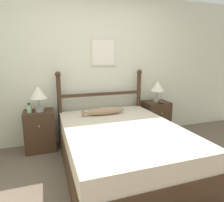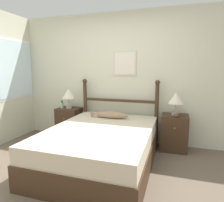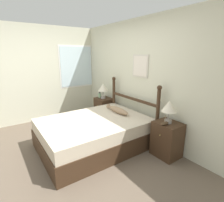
{
  "view_description": "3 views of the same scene",
  "coord_description": "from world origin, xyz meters",
  "px_view_note": "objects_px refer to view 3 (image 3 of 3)",
  "views": [
    {
      "loc": [
        -0.91,
        -1.78,
        1.48
      ],
      "look_at": [
        0.06,
        1.05,
        0.82
      ],
      "focal_mm": 32.0,
      "sensor_mm": 36.0,
      "label": 1
    },
    {
      "loc": [
        1.09,
        -2.15,
        1.46
      ],
      "look_at": [
        0.08,
        0.98,
        0.93
      ],
      "focal_mm": 32.0,
      "sensor_mm": 36.0,
      "label": 2
    },
    {
      "loc": [
        2.88,
        -0.98,
        1.83
      ],
      "look_at": [
        0.04,
        1.0,
        0.88
      ],
      "focal_mm": 28.0,
      "sensor_mm": 36.0,
      "label": 3
    }
  ],
  "objects_px": {
    "table_lamp_left": "(103,88)",
    "table_lamp_right": "(169,107)",
    "nightstand_right": "(167,139)",
    "bottle": "(100,95)",
    "model_boat": "(165,123)",
    "fish_pillow": "(118,110)",
    "nightstand_left": "(104,109)",
    "bed": "(94,133)"
  },
  "relations": [
    {
      "from": "nightstand_left",
      "to": "nightstand_right",
      "type": "relative_size",
      "value": 1.0
    },
    {
      "from": "nightstand_left",
      "to": "fish_pillow",
      "type": "distance_m",
      "value": 1.09
    },
    {
      "from": "model_boat",
      "to": "nightstand_right",
      "type": "bearing_deg",
      "value": 97.49
    },
    {
      "from": "nightstand_left",
      "to": "nightstand_right",
      "type": "bearing_deg",
      "value": 0.0
    },
    {
      "from": "bed",
      "to": "fish_pillow",
      "type": "bearing_deg",
      "value": 95.44
    },
    {
      "from": "fish_pillow",
      "to": "table_lamp_left",
      "type": "bearing_deg",
      "value": 165.92
    },
    {
      "from": "bed",
      "to": "bottle",
      "type": "bearing_deg",
      "value": 144.45
    },
    {
      "from": "bottle",
      "to": "table_lamp_left",
      "type": "bearing_deg",
      "value": 8.4
    },
    {
      "from": "nightstand_left",
      "to": "fish_pillow",
      "type": "bearing_deg",
      "value": -15.37
    },
    {
      "from": "bed",
      "to": "nightstand_right",
      "type": "bearing_deg",
      "value": 40.32
    },
    {
      "from": "bed",
      "to": "table_lamp_right",
      "type": "distance_m",
      "value": 1.53
    },
    {
      "from": "bottle",
      "to": "model_boat",
      "type": "relative_size",
      "value": 0.88
    },
    {
      "from": "table_lamp_left",
      "to": "fish_pillow",
      "type": "height_order",
      "value": "table_lamp_left"
    },
    {
      "from": "nightstand_left",
      "to": "table_lamp_left",
      "type": "relative_size",
      "value": 1.59
    },
    {
      "from": "bed",
      "to": "table_lamp_right",
      "type": "relative_size",
      "value": 5.09
    },
    {
      "from": "table_lamp_left",
      "to": "bottle",
      "type": "bearing_deg",
      "value": -171.6
    },
    {
      "from": "nightstand_right",
      "to": "table_lamp_right",
      "type": "distance_m",
      "value": 0.61
    },
    {
      "from": "nightstand_right",
      "to": "model_boat",
      "type": "height_order",
      "value": "model_boat"
    },
    {
      "from": "bottle",
      "to": "model_boat",
      "type": "distance_m",
      "value": 2.28
    },
    {
      "from": "model_boat",
      "to": "table_lamp_left",
      "type": "bearing_deg",
      "value": 177.41
    },
    {
      "from": "nightstand_right",
      "to": "bottle",
      "type": "bearing_deg",
      "value": -178.72
    },
    {
      "from": "model_boat",
      "to": "nightstand_left",
      "type": "bearing_deg",
      "value": 176.66
    },
    {
      "from": "table_lamp_left",
      "to": "bottle",
      "type": "relative_size",
      "value": 2.52
    },
    {
      "from": "model_boat",
      "to": "fish_pillow",
      "type": "height_order",
      "value": "model_boat"
    },
    {
      "from": "nightstand_right",
      "to": "table_lamp_right",
      "type": "bearing_deg",
      "value": -101.81
    },
    {
      "from": "table_lamp_left",
      "to": "model_boat",
      "type": "relative_size",
      "value": 2.21
    },
    {
      "from": "bed",
      "to": "table_lamp_left",
      "type": "height_order",
      "value": "table_lamp_left"
    },
    {
      "from": "nightstand_right",
      "to": "bottle",
      "type": "distance_m",
      "value": 2.29
    },
    {
      "from": "bed",
      "to": "fish_pillow",
      "type": "height_order",
      "value": "fish_pillow"
    },
    {
      "from": "nightstand_right",
      "to": "fish_pillow",
      "type": "relative_size",
      "value": 0.91
    },
    {
      "from": "bed",
      "to": "table_lamp_right",
      "type": "xyz_separation_m",
      "value": [
        1.06,
        0.89,
        0.65
      ]
    },
    {
      "from": "nightstand_left",
      "to": "fish_pillow",
      "type": "xyz_separation_m",
      "value": [
        1.0,
        -0.28,
        0.31
      ]
    },
    {
      "from": "model_boat",
      "to": "bottle",
      "type": "bearing_deg",
      "value": 178.12
    },
    {
      "from": "model_boat",
      "to": "fish_pillow",
      "type": "bearing_deg",
      "value": -172.46
    },
    {
      "from": "nightstand_right",
      "to": "table_lamp_left",
      "type": "height_order",
      "value": "table_lamp_left"
    },
    {
      "from": "nightstand_left",
      "to": "model_boat",
      "type": "xyz_separation_m",
      "value": [
        2.15,
        -0.13,
        0.35
      ]
    },
    {
      "from": "table_lamp_left",
      "to": "table_lamp_right",
      "type": "xyz_separation_m",
      "value": [
        2.11,
        0.01,
        0.0
      ]
    },
    {
      "from": "nightstand_left",
      "to": "bottle",
      "type": "relative_size",
      "value": 4.0
    },
    {
      "from": "model_boat",
      "to": "table_lamp_right",
      "type": "bearing_deg",
      "value": 100.22
    },
    {
      "from": "bed",
      "to": "model_boat",
      "type": "relative_size",
      "value": 11.22
    },
    {
      "from": "model_boat",
      "to": "bed",
      "type": "bearing_deg",
      "value": -144.24
    },
    {
      "from": "nightstand_right",
      "to": "table_lamp_right",
      "type": "relative_size",
      "value": 1.59
    }
  ]
}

